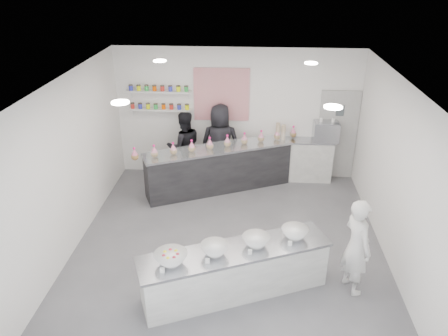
# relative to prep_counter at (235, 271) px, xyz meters

# --- Properties ---
(floor) EXTENTS (6.00, 6.00, 0.00)m
(floor) POSITION_rel_prep_counter_xyz_m (-0.17, 1.19, -0.40)
(floor) COLOR #515156
(floor) RESTS_ON ground
(ceiling) EXTENTS (6.00, 6.00, 0.00)m
(ceiling) POSITION_rel_prep_counter_xyz_m (-0.17, 1.19, 2.60)
(ceiling) COLOR white
(ceiling) RESTS_ON floor
(back_wall) EXTENTS (5.50, 0.00, 5.50)m
(back_wall) POSITION_rel_prep_counter_xyz_m (-0.17, 4.19, 1.10)
(back_wall) COLOR white
(back_wall) RESTS_ON floor
(left_wall) EXTENTS (0.00, 6.00, 6.00)m
(left_wall) POSITION_rel_prep_counter_xyz_m (-2.92, 1.19, 1.10)
(left_wall) COLOR white
(left_wall) RESTS_ON floor
(right_wall) EXTENTS (0.00, 6.00, 6.00)m
(right_wall) POSITION_rel_prep_counter_xyz_m (2.58, 1.19, 1.10)
(right_wall) COLOR white
(right_wall) RESTS_ON floor
(back_door) EXTENTS (0.88, 0.04, 2.10)m
(back_door) POSITION_rel_prep_counter_xyz_m (2.13, 4.16, 0.65)
(back_door) COLOR #9D9D9A
(back_door) RESTS_ON floor
(pattern_panel) EXTENTS (1.25, 0.03, 1.20)m
(pattern_panel) POSITION_rel_prep_counter_xyz_m (-0.52, 4.17, 1.55)
(pattern_panel) COLOR #B92036
(pattern_panel) RESTS_ON back_wall
(jar_shelf_lower) EXTENTS (1.45, 0.22, 0.04)m
(jar_shelf_lower) POSITION_rel_prep_counter_xyz_m (-1.92, 4.09, 1.20)
(jar_shelf_lower) COLOR silver
(jar_shelf_lower) RESTS_ON back_wall
(jar_shelf_upper) EXTENTS (1.45, 0.22, 0.04)m
(jar_shelf_upper) POSITION_rel_prep_counter_xyz_m (-1.92, 4.09, 1.62)
(jar_shelf_upper) COLOR silver
(jar_shelf_upper) RESTS_ON back_wall
(preserve_jars) EXTENTS (1.45, 0.10, 0.56)m
(preserve_jars) POSITION_rel_prep_counter_xyz_m (-1.92, 4.07, 1.48)
(preserve_jars) COLOR red
(preserve_jars) RESTS_ON jar_shelf_lower
(downlight_0) EXTENTS (0.24, 0.24, 0.02)m
(downlight_0) POSITION_rel_prep_counter_xyz_m (-1.57, 0.19, 2.58)
(downlight_0) COLOR white
(downlight_0) RESTS_ON ceiling
(downlight_1) EXTENTS (0.24, 0.24, 0.02)m
(downlight_1) POSITION_rel_prep_counter_xyz_m (1.23, 0.19, 2.58)
(downlight_1) COLOR white
(downlight_1) RESTS_ON ceiling
(downlight_2) EXTENTS (0.24, 0.24, 0.02)m
(downlight_2) POSITION_rel_prep_counter_xyz_m (-1.57, 2.79, 2.58)
(downlight_2) COLOR white
(downlight_2) RESTS_ON ceiling
(downlight_3) EXTENTS (0.24, 0.24, 0.02)m
(downlight_3) POSITION_rel_prep_counter_xyz_m (1.23, 2.79, 2.58)
(downlight_3) COLOR white
(downlight_3) RESTS_ON ceiling
(prep_counter) EXTENTS (2.96, 1.75, 0.80)m
(prep_counter) POSITION_rel_prep_counter_xyz_m (0.00, 0.00, 0.00)
(prep_counter) COLOR #A8A8A3
(prep_counter) RESTS_ON floor
(back_bar) EXTENTS (3.23, 1.89, 1.01)m
(back_bar) POSITION_rel_prep_counter_xyz_m (-0.52, 3.33, 0.11)
(back_bar) COLOR black
(back_bar) RESTS_ON floor
(sneeze_guard) EXTENTS (2.95, 1.34, 0.28)m
(sneeze_guard) POSITION_rel_prep_counter_xyz_m (-0.40, 3.07, 0.75)
(sneeze_guard) COLOR white
(sneeze_guard) RESTS_ON back_bar
(espresso_ledge) EXTENTS (1.33, 0.42, 0.99)m
(espresso_ledge) POSITION_rel_prep_counter_xyz_m (1.38, 3.97, 0.09)
(espresso_ledge) COLOR #A8A8A3
(espresso_ledge) RESTS_ON floor
(espresso_machine) EXTENTS (0.56, 0.39, 0.43)m
(espresso_machine) POSITION_rel_prep_counter_xyz_m (1.84, 3.97, 0.80)
(espresso_machine) COLOR #93969E
(espresso_machine) RESTS_ON espresso_ledge
(cup_stacks) EXTENTS (0.24, 0.24, 0.37)m
(cup_stacks) POSITION_rel_prep_counter_xyz_m (0.83, 3.97, 0.77)
(cup_stacks) COLOR #CAA68F
(cup_stacks) RESTS_ON espresso_ledge
(prep_bowls) EXTENTS (2.39, 1.40, 0.17)m
(prep_bowls) POSITION_rel_prep_counter_xyz_m (0.00, 0.00, 0.48)
(prep_bowls) COLOR white
(prep_bowls) RESTS_ON prep_counter
(label_cards) EXTENTS (2.01, 0.04, 0.07)m
(label_cards) POSITION_rel_prep_counter_xyz_m (-0.21, -0.49, 0.43)
(label_cards) COLOR white
(label_cards) RESTS_ON prep_counter
(cookie_bags) EXTENTS (3.49, 1.68, 0.27)m
(cookie_bags) POSITION_rel_prep_counter_xyz_m (-0.52, 3.33, 0.75)
(cookie_bags) COLOR pink
(cookie_bags) RESTS_ON back_bar
(woman_prep) EXTENTS (0.57, 0.68, 1.59)m
(woman_prep) POSITION_rel_prep_counter_xyz_m (1.82, 0.22, 0.40)
(woman_prep) COLOR silver
(woman_prep) RESTS_ON floor
(staff_left) EXTENTS (0.96, 0.85, 1.65)m
(staff_left) POSITION_rel_prep_counter_xyz_m (-1.35, 3.79, 0.43)
(staff_left) COLOR black
(staff_left) RESTS_ON floor
(staff_right) EXTENTS (0.92, 0.62, 1.84)m
(staff_right) POSITION_rel_prep_counter_xyz_m (-0.52, 3.79, 0.52)
(staff_right) COLOR black
(staff_right) RESTS_ON floor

